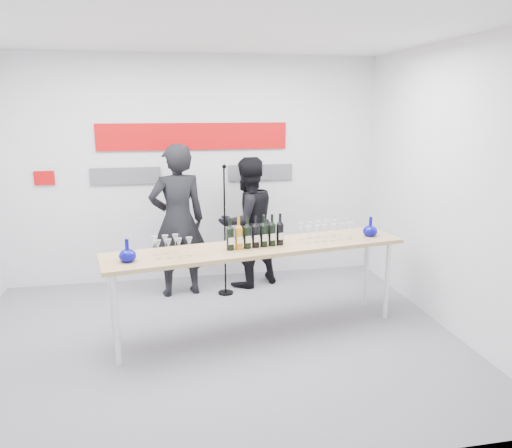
% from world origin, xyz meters
% --- Properties ---
extents(ground, '(5.00, 5.00, 0.00)m').
position_xyz_m(ground, '(0.00, 0.00, 0.00)').
color(ground, slate).
rests_on(ground, ground).
extents(back_wall, '(5.00, 0.04, 3.00)m').
position_xyz_m(back_wall, '(0.00, 2.00, 1.50)').
color(back_wall, silver).
rests_on(back_wall, ground).
extents(signage, '(3.38, 0.02, 0.79)m').
position_xyz_m(signage, '(-0.06, 1.97, 1.81)').
color(signage, '#C1080A').
rests_on(signage, back_wall).
extents(tasting_table, '(3.19, 1.15, 0.94)m').
position_xyz_m(tasting_table, '(0.49, 0.12, 0.87)').
color(tasting_table, tan).
rests_on(tasting_table, ground).
extents(wine_bottles, '(0.62, 0.18, 0.33)m').
position_xyz_m(wine_bottles, '(0.46, 0.08, 1.10)').
color(wine_bottles, black).
rests_on(wine_bottles, tasting_table).
extents(decanter_left, '(0.16, 0.16, 0.21)m').
position_xyz_m(decanter_left, '(-0.79, -0.16, 1.05)').
color(decanter_left, '#070789').
rests_on(decanter_left, tasting_table).
extents(decanter_right, '(0.16, 0.16, 0.21)m').
position_xyz_m(decanter_right, '(1.80, 0.29, 1.05)').
color(decanter_right, '#070789').
rests_on(decanter_right, tasting_table).
extents(glasses_left, '(0.39, 0.26, 0.18)m').
position_xyz_m(glasses_left, '(-0.40, -0.05, 1.03)').
color(glasses_left, silver).
rests_on(glasses_left, tasting_table).
extents(glasses_right, '(0.58, 0.29, 0.18)m').
position_xyz_m(glasses_right, '(1.24, 0.24, 1.03)').
color(glasses_right, silver).
rests_on(glasses_right, tasting_table).
extents(presenter_left, '(0.77, 0.58, 1.91)m').
position_xyz_m(presenter_left, '(-0.27, 1.38, 0.95)').
color(presenter_left, black).
rests_on(presenter_left, ground).
extents(presenter_right, '(1.02, 0.93, 1.71)m').
position_xyz_m(presenter_right, '(0.64, 1.55, 0.85)').
color(presenter_right, black).
rests_on(presenter_right, ground).
extents(mic_stand, '(0.19, 0.19, 1.66)m').
position_xyz_m(mic_stand, '(0.30, 1.26, 0.51)').
color(mic_stand, black).
rests_on(mic_stand, ground).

